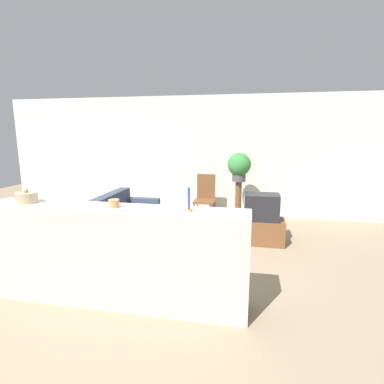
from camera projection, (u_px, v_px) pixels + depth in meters
The scene contains 12 objects.
ground_plane at pixel (133, 279), 3.90m from camera, with size 14.00×14.00×0.00m, color gray.
wall_back at pixel (188, 156), 6.94m from camera, with size 9.00×0.06×2.70m.
couch at pixel (117, 226), 5.23m from camera, with size 0.85×2.08×0.77m.
tv_stand at pixel (261, 231), 5.17m from camera, with size 0.78×0.48×0.42m.
television at pixel (261, 207), 5.09m from camera, with size 0.58×0.42×0.44m.
wooden_chair at pixel (205, 196), 6.44m from camera, with size 0.44×0.44×1.00m.
plant_stand at pixel (238, 203), 6.23m from camera, with size 0.13×0.13×0.90m.
potted_plant at pixel (239, 166), 6.08m from camera, with size 0.47×0.47×0.58m.
foreground_counter at pixel (114, 255), 3.30m from camera, with size 2.95×0.44×1.09m.
decorative_bowl at pixel (27, 198), 3.38m from camera, with size 0.24×0.24×0.17m.
candle_jar at pixel (114, 203), 3.18m from camera, with size 0.11×0.11×0.08m.
candlestick at pixel (189, 203), 3.02m from camera, with size 0.07×0.07×0.24m.
Camera 1 is at (1.45, -3.39, 1.86)m, focal length 28.00 mm.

